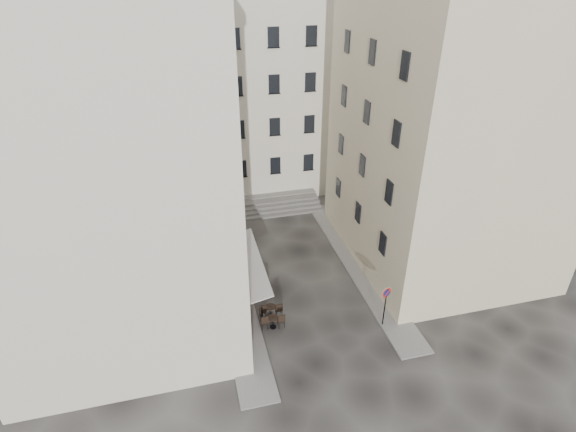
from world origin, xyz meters
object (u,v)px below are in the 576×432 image
object	(u,v)px
bistro_table_a	(273,321)
bistro_table_b	(271,310)
pedestrian	(255,284)
no_parking_sign	(386,300)

from	to	relation	value
bistro_table_a	bistro_table_b	world-z (taller)	bistro_table_b
bistro_table_a	pedestrian	world-z (taller)	pedestrian
bistro_table_a	no_parking_sign	bearing A→B (deg)	-12.93
no_parking_sign	bistro_table_b	bearing A→B (deg)	141.66
no_parking_sign	bistro_table_a	bearing A→B (deg)	149.80
bistro_table_a	bistro_table_b	xyz separation A→B (m)	(0.08, 0.96, 0.00)
no_parking_sign	pedestrian	size ratio (longest dim) A/B	1.52
no_parking_sign	bistro_table_a	xyz separation A→B (m)	(-6.39, 1.47, -1.50)
pedestrian	bistro_table_b	bearing A→B (deg)	96.25
bistro_table_a	bistro_table_b	bearing A→B (deg)	85.27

